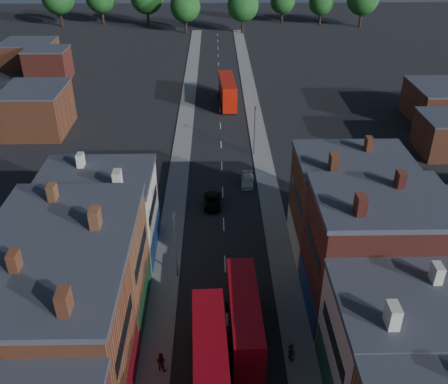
{
  "coord_description": "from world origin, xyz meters",
  "views": [
    {
      "loc": [
        -0.95,
        -12.32,
        35.18
      ],
      "look_at": [
        0.0,
        38.1,
        5.82
      ],
      "focal_mm": 40.0,
      "sensor_mm": 36.0,
      "label": 1
    }
  ],
  "objects_px": {
    "bus_2": "(227,91)",
    "car_2": "(212,202)",
    "bus_0": "(210,360)",
    "ped_3": "(291,352)",
    "bus_1": "(244,318)",
    "ped_1": "(161,362)",
    "car_3": "(247,181)"
  },
  "relations": [
    {
      "from": "bus_0",
      "to": "ped_1",
      "type": "xyz_separation_m",
      "value": [
        -4.25,
        1.45,
        -1.71
      ]
    },
    {
      "from": "bus_0",
      "to": "car_3",
      "type": "xyz_separation_m",
      "value": [
        5.12,
        34.29,
        -2.18
      ]
    },
    {
      "from": "bus_0",
      "to": "ped_3",
      "type": "distance_m",
      "value": 7.64
    },
    {
      "from": "bus_2",
      "to": "ped_1",
      "type": "height_order",
      "value": "bus_2"
    },
    {
      "from": "car_2",
      "to": "bus_1",
      "type": "bearing_deg",
      "value": -82.66
    },
    {
      "from": "bus_0",
      "to": "ped_3",
      "type": "height_order",
      "value": "bus_0"
    },
    {
      "from": "ped_1",
      "to": "bus_1",
      "type": "bearing_deg",
      "value": -131.94
    },
    {
      "from": "car_2",
      "to": "car_3",
      "type": "distance_m",
      "value": 7.65
    },
    {
      "from": "bus_1",
      "to": "ped_3",
      "type": "distance_m",
      "value": 5.07
    },
    {
      "from": "bus_1",
      "to": "car_3",
      "type": "height_order",
      "value": "bus_1"
    },
    {
      "from": "car_3",
      "to": "ped_1",
      "type": "distance_m",
      "value": 34.15
    },
    {
      "from": "car_2",
      "to": "car_3",
      "type": "bearing_deg",
      "value": 49.54
    },
    {
      "from": "ped_3",
      "to": "car_3",
      "type": "bearing_deg",
      "value": -17.67
    },
    {
      "from": "bus_2",
      "to": "ped_3",
      "type": "relative_size",
      "value": 6.32
    },
    {
      "from": "car_2",
      "to": "ped_1",
      "type": "xyz_separation_m",
      "value": [
        -4.38,
        -27.05,
        0.42
      ]
    },
    {
      "from": "bus_0",
      "to": "bus_1",
      "type": "height_order",
      "value": "bus_0"
    },
    {
      "from": "bus_0",
      "to": "bus_1",
      "type": "distance_m",
      "value": 5.77
    },
    {
      "from": "bus_1",
      "to": "ped_3",
      "type": "bearing_deg",
      "value": -34.4
    },
    {
      "from": "bus_1",
      "to": "car_2",
      "type": "bearing_deg",
      "value": 95.53
    },
    {
      "from": "car_2",
      "to": "ped_3",
      "type": "xyz_separation_m",
      "value": [
        6.96,
        -26.2,
        0.43
      ]
    },
    {
      "from": "bus_2",
      "to": "ped_3",
      "type": "height_order",
      "value": "bus_2"
    },
    {
      "from": "bus_0",
      "to": "ped_3",
      "type": "bearing_deg",
      "value": 15.48
    },
    {
      "from": "bus_2",
      "to": "ped_1",
      "type": "bearing_deg",
      "value": -99.75
    },
    {
      "from": "ped_1",
      "to": "ped_3",
      "type": "xyz_separation_m",
      "value": [
        11.34,
        0.85,
        0.01
      ]
    },
    {
      "from": "ped_1",
      "to": "ped_3",
      "type": "bearing_deg",
      "value": -153.02
    },
    {
      "from": "bus_1",
      "to": "bus_2",
      "type": "height_order",
      "value": "bus_2"
    },
    {
      "from": "car_2",
      "to": "ped_1",
      "type": "height_order",
      "value": "ped_1"
    },
    {
      "from": "car_2",
      "to": "ped_3",
      "type": "relative_size",
      "value": 2.46
    },
    {
      "from": "bus_2",
      "to": "car_2",
      "type": "distance_m",
      "value": 38.74
    },
    {
      "from": "bus_1",
      "to": "car_3",
      "type": "relative_size",
      "value": 2.72
    },
    {
      "from": "bus_2",
      "to": "car_3",
      "type": "xyz_separation_m",
      "value": [
        2.07,
        -32.77,
        -2.23
      ]
    },
    {
      "from": "car_3",
      "to": "bus_0",
      "type": "bearing_deg",
      "value": -94.94
    }
  ]
}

